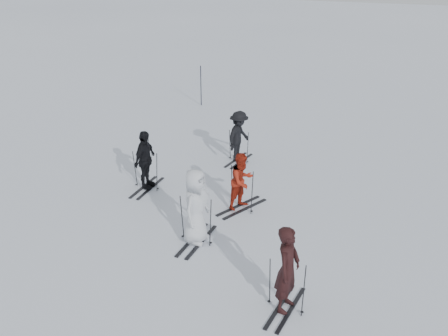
% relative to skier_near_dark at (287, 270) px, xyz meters
% --- Properties ---
extents(ground, '(120.00, 120.00, 0.00)m').
position_rel_skier_near_dark_xyz_m(ground, '(-2.84, 3.08, -0.93)').
color(ground, silver).
rests_on(ground, ground).
extents(skier_near_dark, '(0.53, 0.73, 1.87)m').
position_rel_skier_near_dark_xyz_m(skier_near_dark, '(0.00, 0.00, 0.00)').
color(skier_near_dark, black).
rests_on(skier_near_dark, ground).
extents(skier_red, '(0.90, 0.98, 1.63)m').
position_rel_skier_near_dark_xyz_m(skier_red, '(-2.19, 3.76, -0.12)').
color(skier_red, maroon).
rests_on(skier_red, ground).
extents(skier_grey, '(0.66, 0.97, 1.93)m').
position_rel_skier_near_dark_xyz_m(skier_grey, '(-2.70, 1.71, 0.03)').
color(skier_grey, silver).
rests_on(skier_grey, ground).
extents(skier_uphill_left, '(0.45, 1.06, 1.81)m').
position_rel_skier_near_dark_xyz_m(skier_uphill_left, '(-5.31, 3.96, -0.03)').
color(skier_uphill_left, black).
rests_on(skier_uphill_left, ground).
extents(skier_uphill_far, '(0.83, 1.22, 1.75)m').
position_rel_skier_near_dark_xyz_m(skier_uphill_far, '(-3.36, 6.93, -0.06)').
color(skier_uphill_far, black).
rests_on(skier_uphill_far, ground).
extents(skis_near_dark, '(1.70, 1.04, 1.17)m').
position_rel_skier_near_dark_xyz_m(skis_near_dark, '(0.00, 0.00, -0.35)').
color(skis_near_dark, black).
rests_on(skis_near_dark, ground).
extents(skis_red, '(1.97, 1.60, 1.27)m').
position_rel_skier_near_dark_xyz_m(skis_red, '(-2.19, 3.76, -0.30)').
color(skis_red, black).
rests_on(skis_red, ground).
extents(skis_grey, '(1.78, 1.01, 1.27)m').
position_rel_skier_near_dark_xyz_m(skis_grey, '(-2.70, 1.71, -0.30)').
color(skis_grey, black).
rests_on(skis_grey, ground).
extents(skis_uphill_left, '(1.68, 0.90, 1.22)m').
position_rel_skier_near_dark_xyz_m(skis_uphill_left, '(-5.31, 3.96, -0.32)').
color(skis_uphill_left, black).
rests_on(skis_uphill_left, ground).
extents(skis_uphill_far, '(1.66, 1.07, 1.12)m').
position_rel_skier_near_dark_xyz_m(skis_uphill_far, '(-3.36, 6.93, -0.37)').
color(skis_uphill_far, black).
rests_on(skis_uphill_far, ground).
extents(piste_marker, '(0.05, 0.05, 1.83)m').
position_rel_skier_near_dark_xyz_m(piste_marker, '(-7.13, 12.62, -0.02)').
color(piste_marker, black).
rests_on(piste_marker, ground).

